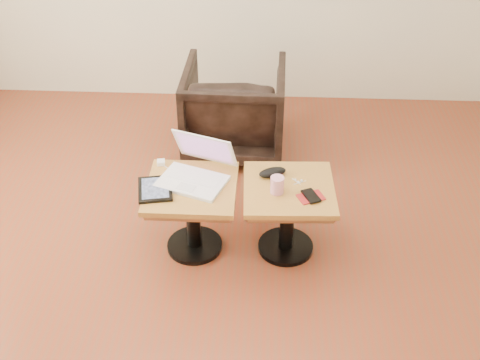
{
  "coord_description": "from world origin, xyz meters",
  "views": [
    {
      "loc": [
        0.31,
        -2.36,
        2.45
      ],
      "look_at": [
        0.18,
        0.31,
        0.51
      ],
      "focal_mm": 45.0,
      "sensor_mm": 36.0,
      "label": 1
    }
  ],
  "objects_px": {
    "laptop": "(196,171)",
    "armchair": "(234,109)",
    "side_table_left": "(192,202)",
    "striped_cup": "(277,185)",
    "side_table_right": "(288,203)"
  },
  "relations": [
    {
      "from": "side_table_left",
      "to": "laptop",
      "type": "distance_m",
      "value": 0.18
    },
    {
      "from": "side_table_left",
      "to": "striped_cup",
      "type": "height_order",
      "value": "striped_cup"
    },
    {
      "from": "side_table_right",
      "to": "side_table_left",
      "type": "bearing_deg",
      "value": 179.45
    },
    {
      "from": "side_table_right",
      "to": "striped_cup",
      "type": "xyz_separation_m",
      "value": [
        -0.07,
        -0.05,
        0.16
      ]
    },
    {
      "from": "striped_cup",
      "to": "laptop",
      "type": "bearing_deg",
      "value": 166.18
    },
    {
      "from": "side_table_right",
      "to": "armchair",
      "type": "bearing_deg",
      "value": 106.38
    },
    {
      "from": "side_table_left",
      "to": "armchair",
      "type": "distance_m",
      "value": 1.12
    },
    {
      "from": "laptop",
      "to": "armchair",
      "type": "bearing_deg",
      "value": 101.45
    },
    {
      "from": "side_table_left",
      "to": "laptop",
      "type": "height_order",
      "value": "laptop"
    },
    {
      "from": "laptop",
      "to": "armchair",
      "type": "xyz_separation_m",
      "value": [
        0.15,
        1.03,
        -0.18
      ]
    },
    {
      "from": "side_table_right",
      "to": "striped_cup",
      "type": "bearing_deg",
      "value": -145.98
    },
    {
      "from": "side_table_left",
      "to": "side_table_right",
      "type": "distance_m",
      "value": 0.54
    },
    {
      "from": "side_table_left",
      "to": "side_table_right",
      "type": "bearing_deg",
      "value": 1.8
    },
    {
      "from": "laptop",
      "to": "armchair",
      "type": "distance_m",
      "value": 1.06
    },
    {
      "from": "armchair",
      "to": "side_table_right",
      "type": "bearing_deg",
      "value": 109.86
    }
  ]
}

